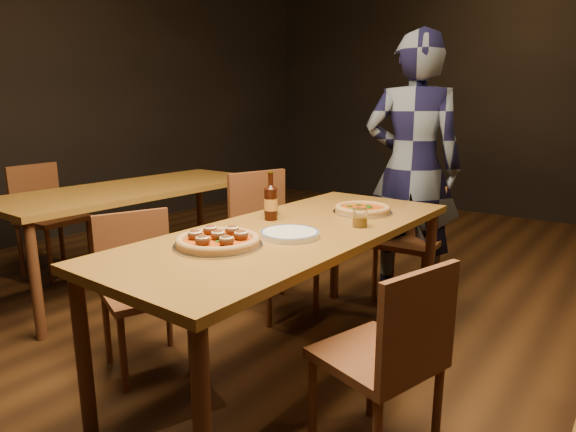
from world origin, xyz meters
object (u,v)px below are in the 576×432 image
Objects in this scene: chair_main_sw at (276,241)px; amber_glass at (360,218)px; chair_main_e at (376,355)px; pizza_meatball at (218,240)px; diner at (412,168)px; chair_main_nw at (145,292)px; chair_end at (408,242)px; water_glass at (271,206)px; table_left at (136,196)px; plate_stack at (290,234)px; pizza_margherita at (363,209)px; beer_bottle at (271,203)px; chair_nbr_left at (53,218)px; table_main at (294,242)px.

amber_glass is at bearing -95.97° from chair_main_sw.
pizza_meatball is at bearing -64.34° from chair_main_e.
chair_main_nw is at bearing 50.82° from diner.
water_glass reaches higher than chair_end.
table_left is 2.03m from diner.
water_glass reaches higher than amber_glass.
water_glass reaches higher than pizza_meatball.
table_left is at bearing -157.03° from chair_end.
chair_main_nw is at bearing -34.31° from table_left.
chair_main_e is at bearing -28.33° from water_glass.
plate_stack is at bearing -92.76° from chair_main_e.
amber_glass is 0.05× the size of diner.
chair_end is 0.79m from pizza_margherita.
diner reaches higher than chair_end.
beer_bottle is 2.72× the size of amber_glass.
water_glass is 1.22m from diner.
water_glass is at bearing 108.97° from pizza_meatball.
table_left is 1.81m from pizza_margherita.
amber_glass is at bearing 5.65° from water_glass.
chair_end is 3.38× the size of beer_bottle.
table_left is at bearing 155.43° from pizza_meatball.
water_glass is at bearing -174.35° from amber_glass.
beer_bottle reaches higher than chair_main_e.
chair_nbr_left is 9.41× the size of water_glass.
table_main is 0.46m from pizza_meatball.
table_left is at bearing 177.65° from amber_glass.
chair_main_sw is 0.93m from chair_end.
table_main is at bearing 119.51° from plate_stack.
chair_main_nw is 0.82m from plate_stack.
table_main is 8.10× the size of beer_bottle.
chair_nbr_left is at bearing -80.90° from chair_main_e.
pizza_margherita is at bearing -93.09° from chair_end.
chair_nbr_left is 2.82m from diner.
chair_main_nw is 1.23m from chair_main_e.
pizza_margherita is (-0.53, 0.83, 0.35)m from chair_main_e.
chair_main_nw is at bearing -168.14° from chair_main_sw.
chair_main_nw reaches higher than pizza_margherita.
table_main is 20.47× the size of water_glass.
chair_main_nw is at bearing -112.20° from chair_nbr_left.
chair_main_sw is at bearing -82.61° from chair_nbr_left.
amber_glass is (0.16, 0.36, 0.03)m from plate_stack.
water_glass is at bearing -128.85° from chair_main_sw.
chair_end is 0.46× the size of diner.
table_left is 1.79m from pizza_meatball.
pizza_meatball is (-0.07, -0.44, 0.10)m from table_main.
chair_end is (0.68, 1.67, -0.00)m from chair_main_nw.
chair_main_sw is 9.74× the size of water_glass.
pizza_meatball is at bearing -69.23° from chair_main_nw.
diner is (-0.21, 1.12, 0.12)m from amber_glass.
table_left is at bearing 116.59° from chair_main_sw.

